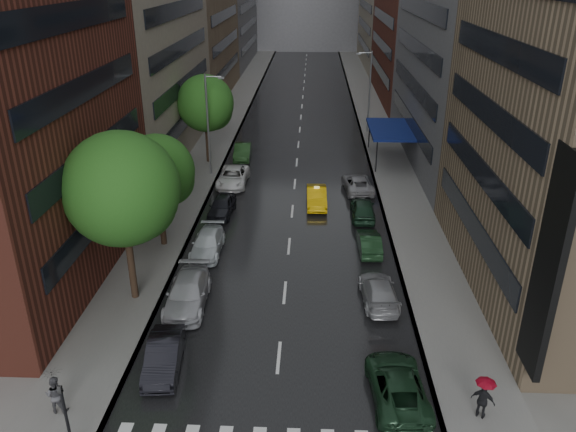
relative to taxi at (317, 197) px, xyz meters
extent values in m
plane|color=gray|center=(-1.89, -23.27, -0.73)|extent=(220.00, 220.00, 0.00)
cube|color=black|center=(-1.89, 26.73, -0.73)|extent=(14.00, 140.00, 0.01)
cube|color=gray|center=(-10.89, 26.73, -0.66)|extent=(4.00, 140.00, 0.15)
cube|color=gray|center=(7.11, 26.73, -0.66)|extent=(4.00, 140.00, 0.15)
cube|color=maroon|center=(-16.89, -11.27, 12.27)|extent=(8.00, 20.00, 26.00)
cube|color=#937A5B|center=(-16.89, 40.73, 10.27)|extent=(8.00, 28.00, 22.00)
cube|color=slate|center=(13.11, 12.73, 11.27)|extent=(8.00, 28.00, 24.00)
cube|color=black|center=(9.21, -21.27, 5.77)|extent=(0.30, 2.20, 10.00)
cylinder|color=#382619|center=(-10.49, -14.29, 1.99)|extent=(0.40, 0.40, 5.45)
sphere|color=#1E5116|center=(-10.49, -14.29, 6.08)|extent=(6.23, 6.23, 6.23)
cylinder|color=#382619|center=(-10.49, -7.51, 1.42)|extent=(0.40, 0.40, 4.31)
sphere|color=#1E5116|center=(-10.49, -7.51, 4.65)|extent=(4.92, 4.92, 4.92)
cylinder|color=#382619|center=(-10.49, 10.31, 1.60)|extent=(0.40, 0.40, 4.67)
sphere|color=#1E5116|center=(-10.49, 10.31, 5.11)|extent=(5.34, 5.34, 5.34)
imported|color=#DEA80B|center=(0.00, 0.00, 0.00)|extent=(1.69, 4.50, 1.47)
imported|color=black|center=(-7.29, -20.29, -0.01)|extent=(1.92, 4.50, 1.44)
imported|color=#A6A6AB|center=(-7.29, -14.81, 0.05)|extent=(2.35, 5.44, 1.56)
imported|color=silver|center=(-7.29, -8.42, -0.05)|extent=(1.92, 4.69, 1.36)
imported|color=black|center=(-7.29, -2.13, -0.01)|extent=(1.96, 4.34, 1.45)
imported|color=white|center=(-7.29, 4.33, 0.01)|extent=(2.54, 5.36, 1.48)
imported|color=#1B3819|center=(-7.29, 11.65, 0.02)|extent=(1.76, 4.62, 1.50)
imported|color=#17331E|center=(3.51, -21.83, -0.02)|extent=(2.67, 5.25, 1.42)
imported|color=gray|center=(3.51, -13.97, -0.05)|extent=(2.18, 4.81, 1.37)
imported|color=#16321B|center=(3.51, -7.78, -0.07)|extent=(1.50, 4.04, 1.32)
imported|color=#16301F|center=(3.51, -2.29, 0.01)|extent=(1.80, 4.38, 1.49)
imported|color=gray|center=(3.51, 3.32, -0.05)|extent=(2.73, 5.09, 1.36)
imported|color=#4A4A4F|center=(-11.11, -23.44, 0.30)|extent=(0.89, 0.71, 1.77)
imported|color=black|center=(-11.11, -23.44, 1.07)|extent=(0.96, 0.98, 0.88)
imported|color=black|center=(6.89, -23.00, 0.26)|extent=(1.06, 0.85, 1.69)
imported|color=#B80E28|center=(6.89, -23.00, 1.07)|extent=(0.82, 0.82, 0.72)
cylinder|color=black|center=(-9.49, -25.82, 1.02)|extent=(0.12, 0.12, 3.20)
imported|color=black|center=(-9.49, -25.82, 2.42)|extent=(0.18, 0.15, 0.90)
cylinder|color=gray|center=(-9.69, 6.73, 3.92)|extent=(0.18, 0.18, 9.00)
cube|color=gray|center=(-8.29, 6.73, 8.12)|extent=(0.50, 0.22, 0.16)
cylinder|color=gray|center=(5.91, 21.73, 3.92)|extent=(0.18, 0.18, 9.00)
cube|color=gray|center=(4.51, 21.73, 8.12)|extent=(0.50, 0.22, 0.16)
cube|color=navy|center=(7.11, 11.73, 2.42)|extent=(4.00, 8.00, 0.25)
cylinder|color=black|center=(5.51, 7.93, 0.92)|extent=(0.12, 0.12, 3.00)
cylinder|color=black|center=(5.51, 15.53, 0.92)|extent=(0.12, 0.12, 3.00)
camera|label=1|loc=(-0.46, -41.57, 16.88)|focal=35.00mm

